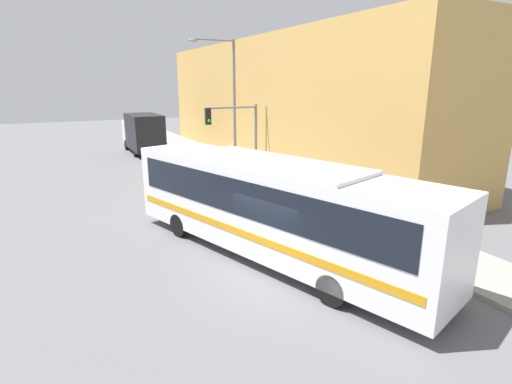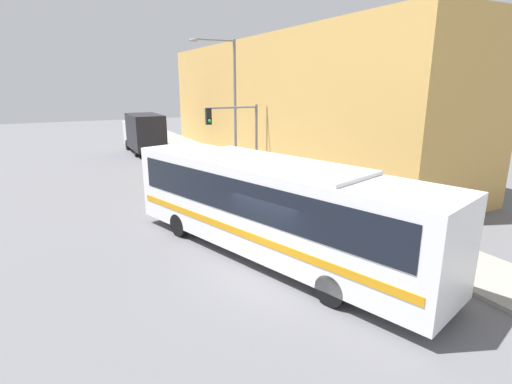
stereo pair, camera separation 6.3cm
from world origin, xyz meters
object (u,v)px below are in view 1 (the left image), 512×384
(city_bus, at_px, (270,203))
(delivery_truck, at_px, (143,132))
(traffic_light_pole, at_px, (237,129))
(street_lamp, at_px, (229,95))
(fire_hydrant, at_px, (339,211))

(city_bus, xyz_separation_m, delivery_truck, (0.73, 23.75, -0.15))
(city_bus, height_order, traffic_light_pole, traffic_light_pole)
(street_lamp, bearing_deg, fire_hydrant, -89.36)
(city_bus, distance_m, fire_hydrant, 5.00)
(city_bus, distance_m, street_lamp, 14.32)
(fire_hydrant, height_order, street_lamp, street_lamp)
(city_bus, relative_size, delivery_truck, 1.82)
(fire_hydrant, xyz_separation_m, street_lamp, (-0.13, 11.53, 4.63))
(city_bus, bearing_deg, street_lamp, 54.37)
(city_bus, relative_size, street_lamp, 1.49)
(fire_hydrant, relative_size, street_lamp, 0.08)
(traffic_light_pole, height_order, street_lamp, street_lamp)
(delivery_truck, height_order, fire_hydrant, delivery_truck)
(street_lamp, bearing_deg, city_bus, -108.00)
(delivery_truck, xyz_separation_m, fire_hydrant, (3.71, -21.99, -1.32))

